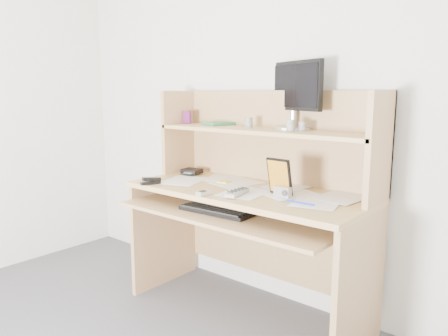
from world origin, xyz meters
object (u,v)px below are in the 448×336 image
Objects in this scene: tv_remote at (237,192)px; game_case at (280,177)px; desk at (255,196)px; keyboard at (216,210)px; monitor at (295,93)px.

game_case reaches higher than tv_remote.
desk reaches higher than keyboard.
keyboard is at bearing -142.09° from game_case.
keyboard is at bearing -99.50° from desk.
desk is 3.33× the size of keyboard.
monitor is at bearing 62.71° from tv_remote.
game_case is at bearing 21.28° from tv_remote.
keyboard is 2.11× the size of tv_remote.
desk is 0.24m from tv_remote.
desk is at bearing 88.52° from tv_remote.
desk is 3.35× the size of monitor.
desk is 0.30m from game_case.
desk is at bearing 160.66° from game_case.
tv_remote is 0.66m from monitor.
tv_remote is at bearing -77.65° from desk.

